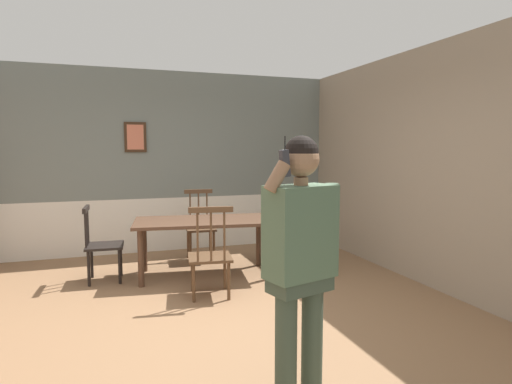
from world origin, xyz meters
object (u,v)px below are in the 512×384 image
Objects in this scene: person_figure at (301,250)px; chair_by_doorway at (200,227)px; chair_at_table_head at (101,244)px; chair_near_window at (210,255)px; chair_opposite_corner at (299,236)px; dining_table at (204,226)px.

chair_by_doorway is at bearing -107.18° from person_figure.
chair_at_table_head is 3.39m from person_figure.
chair_by_doorway is at bearing 118.89° from chair_at_table_head.
chair_near_window is 0.60× the size of person_figure.
chair_by_doorway is 1.51m from chair_opposite_corner.
person_figure is (-0.13, -3.76, 0.51)m from chair_by_doorway.
chair_opposite_corner is at bearing 33.73° from chair_near_window.
dining_table is 1.87× the size of chair_opposite_corner.
chair_by_doorway is at bearing 82.17° from dining_table.
person_figure is at bearing 157.21° from chair_opposite_corner.
dining_table is 2.96m from person_figure.
chair_near_window is 1.10× the size of chair_at_table_head.
chair_near_window is 1.64m from chair_by_doorway.
chair_by_doorway reaches higher than chair_at_table_head.
chair_opposite_corner reaches higher than chair_at_table_head.
chair_by_doorway is 1.10× the size of chair_at_table_head.
person_figure is at bearing -78.75° from chair_near_window.
chair_near_window is 2.19m from person_figure.
chair_at_table_head is at bearing 172.11° from dining_table.
dining_table is 1.28m from chair_opposite_corner.
person_figure is (1.24, -3.12, 0.54)m from chair_at_table_head.
chair_at_table_head is (-1.14, 0.99, -0.01)m from chair_near_window.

